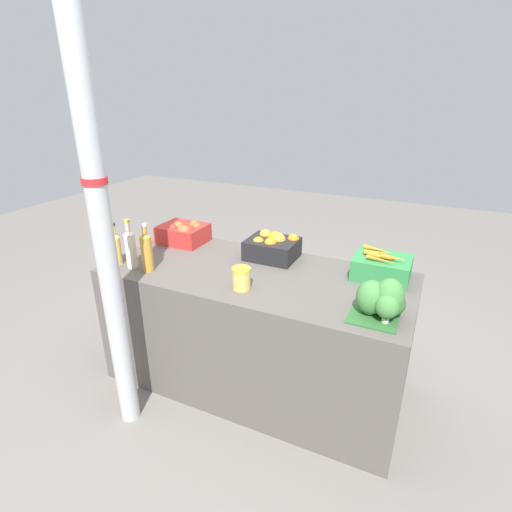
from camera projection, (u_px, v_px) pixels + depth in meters
name	position (u px, v px, depth m)	size (l,w,h in m)	color
ground_plane	(256.00, 378.00, 2.57)	(10.00, 10.00, 0.00)	slate
market_table	(256.00, 328.00, 2.43)	(1.75, 0.78, 0.76)	#56514C
support_pole	(97.00, 199.00, 1.79)	(0.11, 0.11, 2.53)	#B7BABF
apple_crate	(183.00, 232.00, 2.69)	(0.30, 0.25, 0.16)	red
orange_crate	(273.00, 246.00, 2.45)	(0.30, 0.25, 0.16)	black
carrot_crate	(382.00, 267.00, 2.19)	(0.30, 0.25, 0.16)	#2D8442
broccoli_pile	(383.00, 301.00, 1.79)	(0.24, 0.21, 0.20)	#2D602D
juice_bottle_golden	(116.00, 247.00, 2.36)	(0.06, 0.06, 0.25)	gold
juice_bottle_cloudy	(131.00, 248.00, 2.30)	(0.06, 0.06, 0.29)	beige
juice_bottle_amber	(147.00, 251.00, 2.26)	(0.06, 0.06, 0.28)	gold
pickle_jar	(241.00, 278.00, 2.07)	(0.10, 0.10, 0.12)	#DBBC56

